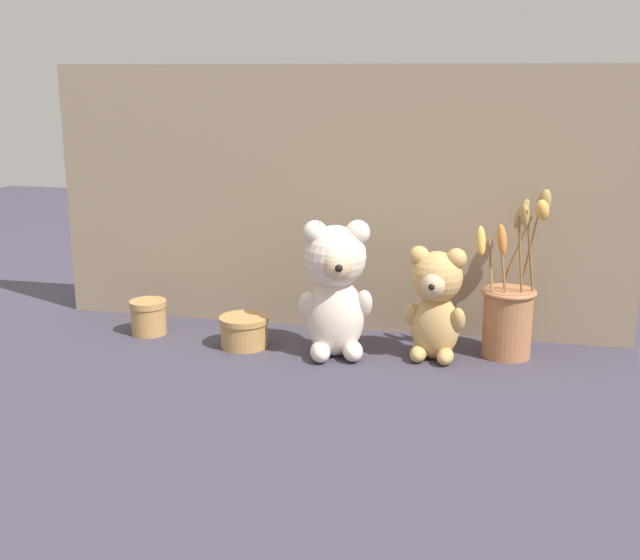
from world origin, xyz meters
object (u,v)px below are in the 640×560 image
at_px(teddy_bear_medium, 436,302).
at_px(decorative_tin_tall, 244,332).
at_px(teddy_bear_large, 335,286).
at_px(flower_vase, 509,310).
at_px(decorative_tin_short, 149,317).

height_order(teddy_bear_medium, decorative_tin_tall, teddy_bear_medium).
height_order(teddy_bear_large, decorative_tin_tall, teddy_bear_large).
bearing_deg(decorative_tin_tall, teddy_bear_medium, 2.17).
relative_size(teddy_bear_medium, flower_vase, 0.67).
distance_m(teddy_bear_large, decorative_tin_tall, 0.22).
bearing_deg(flower_vase, teddy_bear_large, -167.11).
relative_size(teddy_bear_large, decorative_tin_short, 3.46).
bearing_deg(decorative_tin_tall, decorative_tin_short, 171.02).
height_order(flower_vase, decorative_tin_tall, flower_vase).
distance_m(teddy_bear_large, flower_vase, 0.34).
relative_size(teddy_bear_large, teddy_bear_medium, 1.22).
relative_size(teddy_bear_large, decorative_tin_tall, 2.69).
bearing_deg(teddy_bear_medium, flower_vase, 19.59).
bearing_deg(teddy_bear_medium, decorative_tin_tall, -177.83).
distance_m(flower_vase, decorative_tin_short, 0.74).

